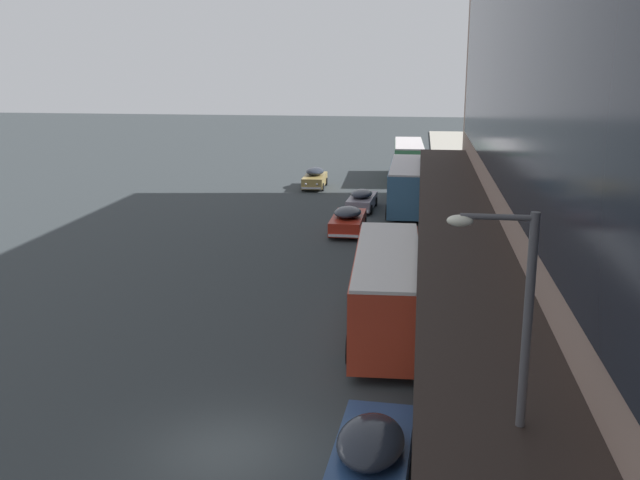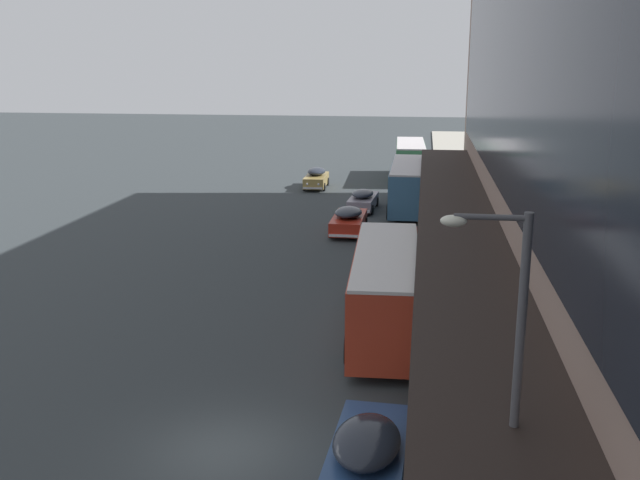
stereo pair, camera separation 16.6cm
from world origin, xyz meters
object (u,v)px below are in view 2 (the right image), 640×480
transit_bus_kerbside_front (410,184)px  pedestrian_at_kerb (504,353)px  sedan_second_near (316,178)px  sedan_lead_mid (418,156)px  street_lamp (507,391)px  transit_bus_kerbside_rear (386,286)px  transit_bus_kerbside_far (410,158)px  sedan_trailing_mid (363,200)px  sedan_lead_near (367,455)px  sedan_trailing_near (349,220)px

transit_bus_kerbside_front → pedestrian_at_kerb: transit_bus_kerbside_front is taller
sedan_second_near → sedan_lead_mid: 17.86m
street_lamp → transit_bus_kerbside_rear: bearing=101.3°
transit_bus_kerbside_far → pedestrian_at_kerb: 41.19m
sedan_lead_mid → pedestrian_at_kerb: (3.24, -51.50, 0.44)m
transit_bus_kerbside_front → sedan_trailing_mid: transit_bus_kerbside_front is taller
sedan_trailing_mid → sedan_lead_mid: 24.56m
transit_bus_kerbside_front → sedan_second_near: transit_bus_kerbside_front is taller
sedan_lead_mid → pedestrian_at_kerb: 51.60m
sedan_lead_near → transit_bus_kerbside_front: bearing=89.6°
transit_bus_kerbside_far → sedan_trailing_near: transit_bus_kerbside_far is taller
sedan_lead_mid → street_lamp: bearing=-88.0°
sedan_trailing_near → sedan_trailing_mid: bearing=87.8°
transit_bus_kerbside_rear → sedan_trailing_near: size_ratio=1.96×
sedan_trailing_mid → sedan_second_near: bearing=118.5°
sedan_trailing_mid → sedan_lead_near: sedan_lead_near is taller
sedan_trailing_near → transit_bus_kerbside_rear: bearing=-79.0°
transit_bus_kerbside_far → sedan_trailing_mid: transit_bus_kerbside_far is taller
transit_bus_kerbside_rear → sedan_trailing_near: (-3.12, 16.08, -1.06)m
sedan_trailing_mid → street_lamp: (5.63, -36.83, 3.74)m
transit_bus_kerbside_rear → transit_bus_kerbside_front: bearing=89.1°
transit_bus_kerbside_rear → sedan_lead_near: transit_bus_kerbside_rear is taller
transit_bus_kerbside_front → sedan_trailing_mid: (-3.20, -0.31, -1.14)m
transit_bus_kerbside_far → sedan_trailing_mid: 14.17m
sedan_trailing_near → pedestrian_at_kerb: 21.45m
transit_bus_kerbside_front → sedan_trailing_near: 8.10m
transit_bus_kerbside_far → sedan_trailing_mid: (-2.92, -13.82, -1.13)m
sedan_lead_near → sedan_second_near: bearing=100.3°
pedestrian_at_kerb → sedan_second_near: bearing=107.6°
transit_bus_kerbside_far → pedestrian_at_kerb: (3.85, -41.01, -0.67)m
transit_bus_kerbside_rear → sedan_second_near: (-7.39, 31.37, -1.04)m
transit_bus_kerbside_front → sedan_second_near: size_ratio=2.23×
sedan_second_near → pedestrian_at_kerb: 37.31m
sedan_lead_mid → sedan_trailing_mid: bearing=-98.3°
transit_bus_kerbside_front → sedan_lead_near: (-0.23, -33.38, -1.09)m
transit_bus_kerbside_rear → pedestrian_at_kerb: transit_bus_kerbside_rear is taller
sedan_lead_near → pedestrian_at_kerb: (3.79, 5.88, 0.41)m
transit_bus_kerbside_front → transit_bus_kerbside_rear: bearing=-90.9°
transit_bus_kerbside_far → sedan_trailing_mid: size_ratio=2.03×
transit_bus_kerbside_far → sedan_second_near: transit_bus_kerbside_far is taller
transit_bus_kerbside_front → transit_bus_kerbside_rear: transit_bus_kerbside_front is taller
transit_bus_kerbside_rear → transit_bus_kerbside_far: bearing=89.9°
sedan_trailing_mid → street_lamp: bearing=-81.3°
pedestrian_at_kerb → transit_bus_kerbside_far: bearing=95.4°
sedan_trailing_near → pedestrian_at_kerb: pedestrian_at_kerb is taller
street_lamp → sedan_trailing_near: bearing=101.1°
sedan_second_near → pedestrian_at_kerb: bearing=-72.4°
sedan_trailing_near → pedestrian_at_kerb: bearing=-70.9°
transit_bus_kerbside_rear → sedan_trailing_mid: transit_bus_kerbside_rear is taller
transit_bus_kerbside_front → sedan_lead_mid: 24.02m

